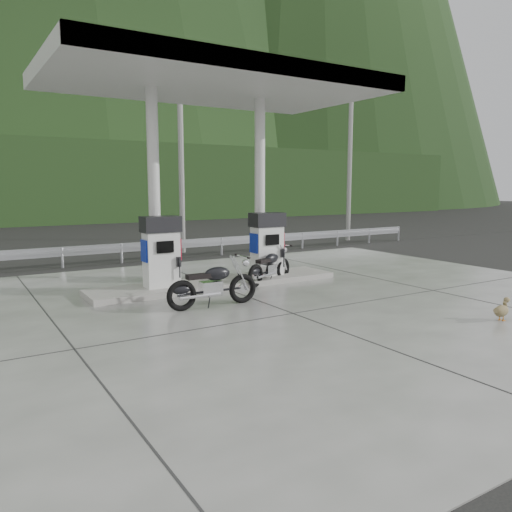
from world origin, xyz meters
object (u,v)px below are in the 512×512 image
motorcycle_left (213,285)px  motorcycle_right (270,267)px  gas_pump_left (161,252)px  gas_pump_right (267,244)px  duck (501,311)px

motorcycle_left → motorcycle_right: bearing=33.6°
motorcycle_left → motorcycle_right: (2.60, 1.65, -0.04)m
gas_pump_left → motorcycle_left: size_ratio=0.87×
gas_pump_right → motorcycle_left: size_ratio=0.87×
gas_pump_left → motorcycle_right: size_ratio=0.95×
gas_pump_left → gas_pump_right: same height
duck → gas_pump_left: bearing=118.3°
gas_pump_right → motorcycle_left: bearing=-143.6°
gas_pump_left → duck: (4.85, -6.18, -0.85)m
motorcycle_left → duck: motorcycle_left is taller
gas_pump_right → gas_pump_left: bearing=180.0°
motorcycle_left → duck: size_ratio=3.79×
motorcycle_left → motorcycle_right: motorcycle_left is taller
gas_pump_left → duck: 7.90m
gas_pump_left → motorcycle_left: bearing=-78.3°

